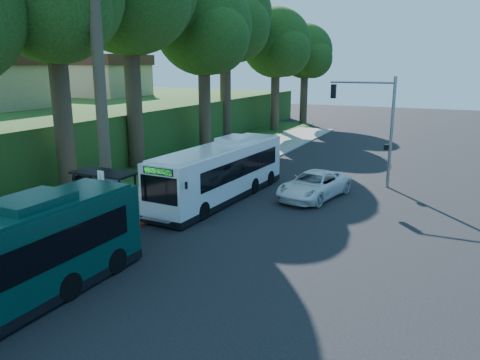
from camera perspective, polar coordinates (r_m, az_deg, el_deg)
The scene contains 14 objects.
ground at distance 23.48m, azimuth 2.20°, elevation -5.23°, with size 140.00×140.00×0.00m, color black.
sidewalk at distance 27.02m, azimuth -12.20°, elevation -2.83°, with size 4.50×70.00×0.12m, color gray.
red_curb at distance 22.68m, azimuth -13.67°, elevation -6.16°, with size 0.25×30.00×0.13m, color maroon.
grass_verge at distance 34.27m, azimuth -14.76°, elevation 0.52°, with size 8.00×70.00×0.06m, color #234719.
bus_shelter at distance 24.42m, azimuth -16.37°, elevation -0.62°, with size 3.20×1.51×2.55m.
stop_sign_pole at distance 21.61m, azimuth -16.46°, elevation -1.73°, with size 0.35×0.06×3.17m.
traffic_signal_pole at distance 30.99m, azimuth 16.21°, elevation 7.31°, with size 4.10×0.30×7.00m.
hillside_backdrop at distance 50.11m, azimuth -19.31°, elevation 7.12°, with size 24.00×60.00×8.80m.
tree_2 at distance 41.90m, azimuth -4.37°, elevation 17.69°, with size 8.82×8.40×15.12m.
tree_3 at distance 49.98m, azimuth -1.73°, elevation 18.83°, with size 10.08×9.60×17.28m.
tree_4 at distance 56.15m, azimuth 4.49°, elevation 15.96°, with size 8.40×8.00×14.14m.
tree_5 at distance 63.36m, azimuth 8.02°, elevation 14.94°, with size 7.35×7.00×12.86m.
white_bus at distance 27.21m, azimuth -2.26°, elevation 1.13°, with size 3.09×11.65×3.44m.
pickup at distance 27.93m, azimuth 8.99°, elevation -0.61°, with size 2.57×5.57×1.55m, color white.
Camera 1 is at (8.64, -20.43, 7.70)m, focal length 35.00 mm.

